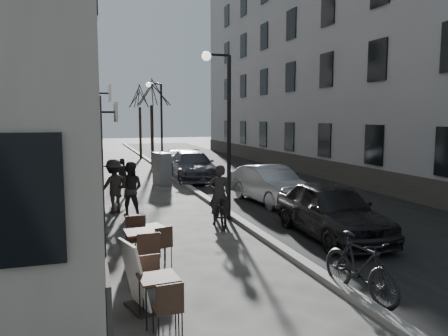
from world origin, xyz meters
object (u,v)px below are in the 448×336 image
streetlamp_near (224,117)px  tree_near (151,93)px  utility_cabinet (162,169)px  car_near (331,210)px  moped (360,266)px  pedestrian_mid (114,186)px  sign_board (136,282)px  car_far (193,166)px  pedestrian_near (130,189)px  bicycle (219,206)px  bistro_set_a (159,294)px  tree_far (140,97)px  streetlamp_far (158,117)px  pedestrian_far (122,177)px  bistro_set_c (150,239)px  bistro_set_b (142,246)px  car_mid (270,185)px

streetlamp_near → tree_near: size_ratio=0.89×
utility_cabinet → car_near: size_ratio=0.35×
utility_cabinet → moped: (1.13, -13.85, -0.20)m
pedestrian_mid → moped: 9.13m
streetlamp_near → utility_cabinet: 7.99m
sign_board → car_far: bearing=55.6°
pedestrian_near → pedestrian_mid: (-0.47, 0.55, 0.02)m
bicycle → car_near: bearing=145.1°
bistro_set_a → car_near: bearing=29.0°
tree_far → sign_board: (-3.37, -26.57, -4.19)m
sign_board → pedestrian_near: size_ratio=0.67×
utility_cabinet → bicycle: utility_cabinet is taller
streetlamp_near → streetlamp_far: (0.00, 12.00, 0.00)m
bistro_set_a → moped: moped is taller
pedestrian_mid → utility_cabinet: bearing=-140.0°
bicycle → pedestrian_near: pedestrian_near is taller
streetlamp_near → pedestrian_near: streetlamp_near is taller
tree_near → car_far: (1.10, -6.16, -3.95)m
bicycle → pedestrian_far: pedestrian_far is taller
bistro_set_c → bicycle: size_ratio=0.73×
streetlamp_near → pedestrian_far: 6.28m
tree_far → pedestrian_far: size_ratio=3.71×
car_near → tree_far: bearing=97.6°
tree_near → bistro_set_b: bearing=-99.2°
bistro_set_b → pedestrian_mid: size_ratio=0.92×
tree_near → bistro_set_a: (-3.08, -21.08, -4.22)m
tree_far → car_far: 12.83m
tree_near → bistro_set_a: size_ratio=3.88×
pedestrian_mid → car_far: 7.99m
tree_near → bistro_set_b: (-3.03, -18.63, -4.16)m
tree_far → car_mid: 19.50m
bistro_set_b → pedestrian_near: (0.29, 5.19, 0.38)m
bistro_set_c → pedestrian_mid: bearing=79.3°
bicycle → pedestrian_mid: pedestrian_mid is taller
bistro_set_a → moped: size_ratio=0.79×
tree_far → bistro_set_c: 24.50m
tree_near → pedestrian_near: tree_near is taller
tree_far → pedestrian_mid: 19.52m
sign_board → pedestrian_near: pedestrian_near is taller
bistro_set_b → car_far: (4.13, 12.47, 0.21)m
bistro_set_a → pedestrian_far: 11.26m
sign_board → bicycle: (3.02, 5.14, 0.07)m
pedestrian_near → car_near: size_ratio=0.41×
bicycle → streetlamp_far: bearing=-83.3°
utility_cabinet → car_far: 2.17m
streetlamp_far → moped: 18.44m
pedestrian_mid → pedestrian_far: size_ratio=1.17×
pedestrian_near → bistro_set_a: bearing=109.9°
utility_cabinet → bicycle: 8.04m
bistro_set_b → car_near: (5.10, 0.96, 0.23)m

